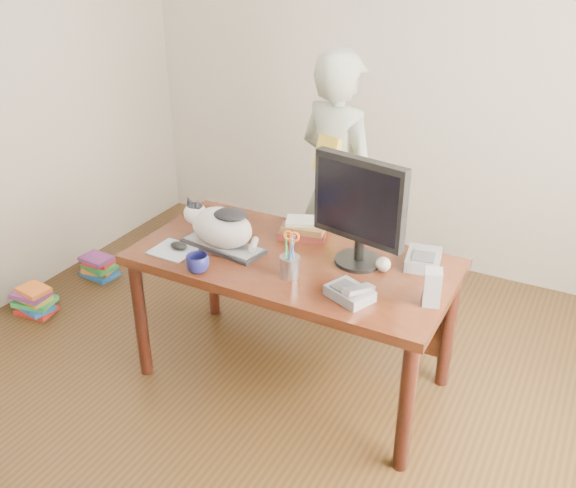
# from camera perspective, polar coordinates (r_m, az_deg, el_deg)

# --- Properties ---
(room) EXTENTS (4.50, 4.50, 4.50)m
(room) POSITION_cam_1_polar(r_m,az_deg,el_deg) (2.48, -5.99, 5.12)
(room) COLOR black
(room) RESTS_ON ground
(desk) EXTENTS (1.60, 0.80, 0.75)m
(desk) POSITION_cam_1_polar(r_m,az_deg,el_deg) (3.34, 1.04, -2.88)
(desk) COLOR black
(desk) RESTS_ON ground
(keyboard) EXTENTS (0.46, 0.22, 0.03)m
(keyboard) POSITION_cam_1_polar(r_m,az_deg,el_deg) (3.31, -5.81, -0.15)
(keyboard) COLOR black
(keyboard) RESTS_ON desk
(cat) EXTENTS (0.44, 0.25, 0.25)m
(cat) POSITION_cam_1_polar(r_m,az_deg,el_deg) (3.26, -6.12, 1.68)
(cat) COLOR silver
(cat) RESTS_ON keyboard
(monitor) EXTENTS (0.48, 0.28, 0.55)m
(monitor) POSITION_cam_1_polar(r_m,az_deg,el_deg) (3.03, 6.35, 3.33)
(monitor) COLOR black
(monitor) RESTS_ON desk
(pen_cup) EXTENTS (0.10, 0.10, 0.24)m
(pen_cup) POSITION_cam_1_polar(r_m,az_deg,el_deg) (3.01, 0.17, -1.78)
(pen_cup) COLOR gray
(pen_cup) RESTS_ON desk
(mousepad) EXTENTS (0.22, 0.20, 0.00)m
(mousepad) POSITION_cam_1_polar(r_m,az_deg,el_deg) (3.32, -10.14, -0.53)
(mousepad) COLOR silver
(mousepad) RESTS_ON desk
(mouse) EXTENTS (0.10, 0.06, 0.04)m
(mouse) POSITION_cam_1_polar(r_m,az_deg,el_deg) (3.32, -9.69, -0.16)
(mouse) COLOR black
(mouse) RESTS_ON mousepad
(coffee_mug) EXTENTS (0.15, 0.15, 0.09)m
(coffee_mug) POSITION_cam_1_polar(r_m,az_deg,el_deg) (3.09, -8.04, -1.72)
(coffee_mug) COLOR #0E0F38
(coffee_mug) RESTS_ON desk
(phone) EXTENTS (0.24, 0.21, 0.09)m
(phone) POSITION_cam_1_polar(r_m,az_deg,el_deg) (2.87, 5.59, -4.32)
(phone) COLOR slate
(phone) RESTS_ON desk
(speaker) EXTENTS (0.10, 0.10, 0.17)m
(speaker) POSITION_cam_1_polar(r_m,az_deg,el_deg) (2.87, 12.71, -3.77)
(speaker) COLOR #9E9EA0
(speaker) RESTS_ON desk
(baseball) EXTENTS (0.07, 0.07, 0.07)m
(baseball) POSITION_cam_1_polar(r_m,az_deg,el_deg) (3.10, 8.46, -1.80)
(baseball) COLOR white
(baseball) RESTS_ON desk
(book_stack) EXTENTS (0.29, 0.25, 0.09)m
(book_stack) POSITION_cam_1_polar(r_m,az_deg,el_deg) (3.41, 1.39, 1.39)
(book_stack) COLOR #481713
(book_stack) RESTS_ON desk
(calculator) EXTENTS (0.20, 0.24, 0.06)m
(calculator) POSITION_cam_1_polar(r_m,az_deg,el_deg) (3.19, 11.94, -1.34)
(calculator) COLOR slate
(calculator) RESTS_ON desk
(person) EXTENTS (0.69, 0.57, 1.63)m
(person) POSITION_cam_1_polar(r_m,az_deg,el_deg) (3.95, 4.45, 5.40)
(person) COLOR silver
(person) RESTS_ON ground
(held_book) EXTENTS (0.18, 0.14, 0.21)m
(held_book) POSITION_cam_1_polar(r_m,az_deg,el_deg) (3.72, 3.50, 7.94)
(held_book) COLOR gold
(held_book) RESTS_ON person
(book_pile_a) EXTENTS (0.27, 0.22, 0.18)m
(book_pile_a) POSITION_cam_1_polar(r_m,az_deg,el_deg) (4.40, -21.61, -4.71)
(book_pile_a) COLOR red
(book_pile_a) RESTS_ON ground
(book_pile_b) EXTENTS (0.26, 0.20, 0.15)m
(book_pile_b) POSITION_cam_1_polar(r_m,az_deg,el_deg) (4.70, -16.47, -1.93)
(book_pile_b) COLOR #1A54A0
(book_pile_b) RESTS_ON ground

